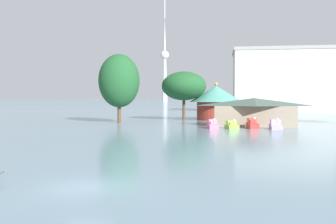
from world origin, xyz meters
TOP-DOWN VIEW (x-y plane):
  - ground_plane at (0.00, 0.00)m, footprint 2000.00×2000.00m
  - pedal_boat_pink at (5.37, 37.46)m, footprint 1.84×2.60m
  - pedal_boat_lime at (8.13, 37.51)m, footprint 2.11×2.87m
  - pedal_boat_red at (11.15, 38.28)m, footprint 1.80×2.73m
  - pedal_boat_lavender at (14.30, 37.15)m, footprint 1.59×2.98m
  - boathouse at (11.80, 43.51)m, footprint 13.42×6.96m
  - green_roof_pavilion at (5.53, 59.75)m, footprint 10.92×10.92m
  - shoreline_tree_tall_left at (-11.66, 48.25)m, footprint 7.41×7.41m
  - shoreline_tree_mid at (-0.83, 57.39)m, footprint 8.94×8.94m
  - background_building_block at (27.73, 107.04)m, footprint 34.94×18.04m
  - distant_broadcast_tower at (-55.49, 393.36)m, footprint 9.21×9.21m

SIDE VIEW (x-z plane):
  - ground_plane at x=0.00m, z-range 0.00..0.00m
  - pedal_boat_lime at x=8.13m, z-range -0.27..1.17m
  - pedal_boat_pink at x=5.37m, z-range -0.24..1.27m
  - pedal_boat_lavender at x=14.30m, z-range -0.30..1.40m
  - pedal_boat_red at x=11.15m, z-range -0.26..1.45m
  - boathouse at x=11.80m, z-range 0.10..4.54m
  - green_roof_pavilion at x=5.53m, z-range 0.22..7.85m
  - shoreline_tree_mid at x=-0.83m, z-range 1.97..11.70m
  - shoreline_tree_tall_left at x=-11.66m, z-range 1.36..13.71m
  - background_building_block at x=27.73m, z-range 0.02..19.94m
  - distant_broadcast_tower at x=-55.49m, z-range -16.31..110.86m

